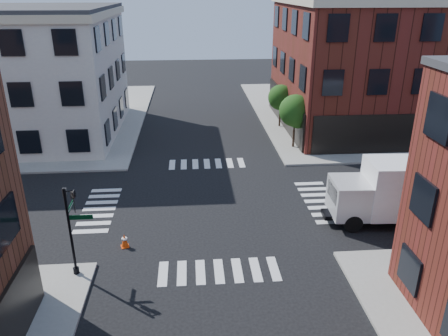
% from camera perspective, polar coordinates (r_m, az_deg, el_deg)
% --- Properties ---
extents(ground, '(120.00, 120.00, 0.00)m').
position_cam_1_polar(ground, '(27.74, -1.64, -4.86)').
color(ground, black).
rests_on(ground, ground).
extents(sidewalk_ne, '(30.00, 30.00, 0.15)m').
position_cam_1_polar(sidewalk_ne, '(52.25, 20.90, 7.02)').
color(sidewalk_ne, gray).
rests_on(sidewalk_ne, ground).
extents(sidewalk_nw, '(30.00, 30.00, 0.15)m').
position_cam_1_polar(sidewalk_nw, '(51.33, -27.23, 5.73)').
color(sidewalk_nw, gray).
rests_on(sidewalk_nw, ground).
extents(building_ne, '(25.00, 16.00, 12.00)m').
position_cam_1_polar(building_ne, '(46.50, 23.89, 12.33)').
color(building_ne, '#4D1C13').
rests_on(building_ne, ground).
extents(tree_near, '(2.69, 2.69, 4.49)m').
position_cam_1_polar(tree_near, '(36.92, 9.37, 7.18)').
color(tree_near, black).
rests_on(tree_near, ground).
extents(tree_far, '(2.43, 2.43, 4.07)m').
position_cam_1_polar(tree_far, '(42.66, 7.50, 8.96)').
color(tree_far, black).
rests_on(tree_far, ground).
extents(signal_pole, '(1.29, 1.24, 4.60)m').
position_cam_1_polar(signal_pole, '(21.23, -19.31, -6.67)').
color(signal_pole, black).
rests_on(signal_pole, ground).
extents(box_truck, '(8.44, 2.90, 3.77)m').
position_cam_1_polar(box_truck, '(27.11, 22.61, -2.79)').
color(box_truck, white).
rests_on(box_truck, ground).
extents(traffic_cone, '(0.51, 0.51, 0.76)m').
position_cam_1_polar(traffic_cone, '(23.96, -12.86, -9.25)').
color(traffic_cone, '#F9470B').
rests_on(traffic_cone, ground).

